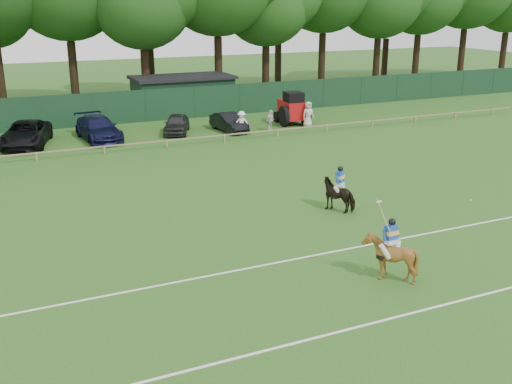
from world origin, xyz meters
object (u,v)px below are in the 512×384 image
horse_chestnut (389,257)px  spectator_mid (270,120)px  utility_shed (183,94)px  spectator_right (308,114)px  sedan_navy (98,128)px  tractor (292,109)px  hatch_grey (177,124)px  suv_black (26,134)px  spectator_left (242,123)px  estate_black (229,122)px  horse_dark (339,195)px  polo_ball (471,200)px

horse_chestnut → spectator_mid: bearing=-109.5°
horse_chestnut → utility_shed: utility_shed is taller
spectator_right → horse_chestnut: bearing=-117.6°
spectator_mid → sedan_navy: bearing=139.4°
tractor → hatch_grey: bearing=-178.1°
spectator_right → spectator_mid: bearing=176.0°
suv_black → hatch_grey: size_ratio=1.43×
horse_chestnut → spectator_right: (10.14, 23.66, 0.13)m
spectator_right → hatch_grey: bearing=163.7°
sedan_navy → horse_chestnut: bearing=-84.7°
spectator_left → estate_black: bearing=125.9°
spectator_left → suv_black: bearing=-169.4°
horse_chestnut → sedan_navy: (-4.93, 25.83, -0.04)m
suv_black → estate_black: size_ratio=1.45×
hatch_grey → horse_dark: bearing=-61.2°
horse_dark → spectator_mid: bearing=-138.0°
polo_ball → tractor: bearing=87.4°
suv_black → spectator_right: size_ratio=2.97×
sedan_navy → spectator_mid: bearing=-15.9°
sedan_navy → hatch_grey: sedan_navy is taller
sedan_navy → tractor: 14.50m
spectator_right → tractor: size_ratio=0.61×
spectator_right → utility_shed: size_ratio=0.23×
spectator_right → suv_black: bearing=168.8°
sedan_navy → tractor: tractor is taller
horse_chestnut → estate_black: (4.21, 24.82, -0.18)m
spectator_left → spectator_mid: (2.40, 0.29, -0.07)m
horse_chestnut → hatch_grey: size_ratio=0.42×
spectator_mid → polo_ball: 18.49m
suv_black → spectator_left: 14.40m
spectator_right → polo_ball: bearing=-99.1°
horse_dark → polo_ball: horse_dark is taller
horse_chestnut → polo_ball: 10.12m
suv_black → sedan_navy: size_ratio=1.05×
horse_dark → spectator_right: size_ratio=0.90×
horse_chestnut → estate_black: bearing=-102.6°
sedan_navy → spectator_right: (15.07, -2.17, 0.17)m
utility_shed → sedan_navy: bearing=-137.2°
estate_black → horse_dark: bearing=-101.1°
horse_dark → spectator_left: size_ratio=1.04×
spectator_mid → utility_shed: bearing=78.0°
suv_black → horse_chestnut: bearing=-54.9°
hatch_grey → polo_ball: (8.09, -20.44, -0.63)m
sedan_navy → spectator_left: bearing=-20.0°
tractor → estate_black: bearing=-171.3°
spectator_mid → polo_ball: (1.63, -18.41, -0.72)m
suv_black → hatch_grey: 10.10m
tractor → polo_ball: bearing=-87.3°
tractor → horse_chestnut: bearing=-105.4°
sedan_navy → utility_shed: size_ratio=0.65×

